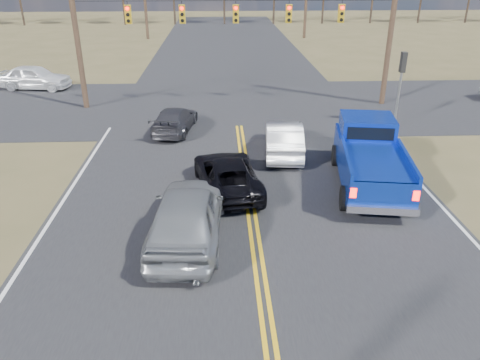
{
  "coord_description": "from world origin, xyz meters",
  "views": [
    {
      "loc": [
        -1.06,
        -9.74,
        7.9
      ],
      "look_at": [
        -0.42,
        4.0,
        1.5
      ],
      "focal_mm": 35.0,
      "sensor_mm": 36.0,
      "label": 1
    }
  ],
  "objects_px": {
    "dgrey_car_queue": "(175,120)",
    "black_suv": "(227,174)",
    "silver_suv": "(187,215)",
    "white_car_queue": "(284,138)",
    "pickup_truck": "(370,157)",
    "cross_car_west": "(35,77)"
  },
  "relations": [
    {
      "from": "pickup_truck",
      "to": "black_suv",
      "type": "relative_size",
      "value": 1.36
    },
    {
      "from": "black_suv",
      "to": "cross_car_west",
      "type": "distance_m",
      "value": 20.82
    },
    {
      "from": "black_suv",
      "to": "white_car_queue",
      "type": "height_order",
      "value": "white_car_queue"
    },
    {
      "from": "silver_suv",
      "to": "white_car_queue",
      "type": "xyz_separation_m",
      "value": [
        3.93,
        7.15,
        -0.16
      ]
    },
    {
      "from": "cross_car_west",
      "to": "pickup_truck",
      "type": "bearing_deg",
      "value": -123.39
    },
    {
      "from": "black_suv",
      "to": "dgrey_car_queue",
      "type": "bearing_deg",
      "value": -77.71
    },
    {
      "from": "pickup_truck",
      "to": "dgrey_car_queue",
      "type": "relative_size",
      "value": 1.52
    },
    {
      "from": "silver_suv",
      "to": "black_suv",
      "type": "height_order",
      "value": "silver_suv"
    },
    {
      "from": "pickup_truck",
      "to": "cross_car_west",
      "type": "distance_m",
      "value": 24.42
    },
    {
      "from": "dgrey_car_queue",
      "to": "black_suv",
      "type": "bearing_deg",
      "value": 119.05
    },
    {
      "from": "pickup_truck",
      "to": "silver_suv",
      "type": "relative_size",
      "value": 1.22
    },
    {
      "from": "silver_suv",
      "to": "dgrey_car_queue",
      "type": "relative_size",
      "value": 1.24
    },
    {
      "from": "black_suv",
      "to": "cross_car_west",
      "type": "height_order",
      "value": "cross_car_west"
    },
    {
      "from": "silver_suv",
      "to": "white_car_queue",
      "type": "relative_size",
      "value": 1.17
    },
    {
      "from": "white_car_queue",
      "to": "cross_car_west",
      "type": "relative_size",
      "value": 0.94
    },
    {
      "from": "dgrey_car_queue",
      "to": "pickup_truck",
      "type": "bearing_deg",
      "value": 149.12
    },
    {
      "from": "pickup_truck",
      "to": "white_car_queue",
      "type": "xyz_separation_m",
      "value": [
        -2.85,
        3.39,
        -0.38
      ]
    },
    {
      "from": "silver_suv",
      "to": "black_suv",
      "type": "relative_size",
      "value": 1.11
    },
    {
      "from": "silver_suv",
      "to": "white_car_queue",
      "type": "bearing_deg",
      "value": -114.73
    },
    {
      "from": "silver_suv",
      "to": "dgrey_car_queue",
      "type": "bearing_deg",
      "value": -79.24
    },
    {
      "from": "white_car_queue",
      "to": "dgrey_car_queue",
      "type": "height_order",
      "value": "white_car_queue"
    },
    {
      "from": "silver_suv",
      "to": "dgrey_car_queue",
      "type": "height_order",
      "value": "silver_suv"
    }
  ]
}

